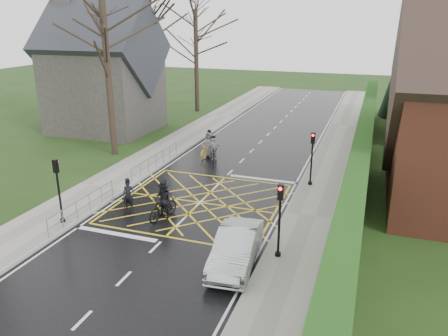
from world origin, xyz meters
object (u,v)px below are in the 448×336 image
Objects in this scene: cyclist_front at (214,151)px; cyclist_lead at (209,147)px; car at (236,248)px; cyclist_back at (163,204)px; cyclist_mid at (164,199)px; cyclist_rear at (128,200)px.

cyclist_lead reaches higher than cyclist_front.
cyclist_lead is 14.10m from car.
cyclist_back is at bearing -103.46° from cyclist_front.
cyclist_back is at bearing 143.19° from car.
cyclist_mid is at bearing -72.95° from cyclist_lead.
cyclist_front is (-0.95, 9.44, -0.11)m from cyclist_back.
cyclist_lead is (0.65, 9.63, 0.13)m from cyclist_rear.
cyclist_back is at bearing -27.54° from cyclist_rear.
cyclist_rear is at bearing -116.64° from cyclist_front.
cyclist_mid reaches higher than car.
cyclist_lead is at bearing 89.24° from cyclist_mid.
cyclist_rear is at bearing -83.82° from cyclist_lead.
car is at bearing -43.44° from cyclist_rear.
cyclist_back is 0.95m from cyclist_mid.
cyclist_lead is at bearing 109.81° from car.
cyclist_front reaches higher than cyclist_rear.
cyclist_back is at bearing -71.48° from cyclist_lead.
cyclist_lead is (-0.54, 0.53, 0.04)m from cyclist_front.
car is (4.56, -2.76, -0.03)m from cyclist_back.
cyclist_rear reaches higher than cyclist_mid.
cyclist_rear is 1.02× the size of cyclist_mid.
cyclist_back is 1.14× the size of cyclist_front.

